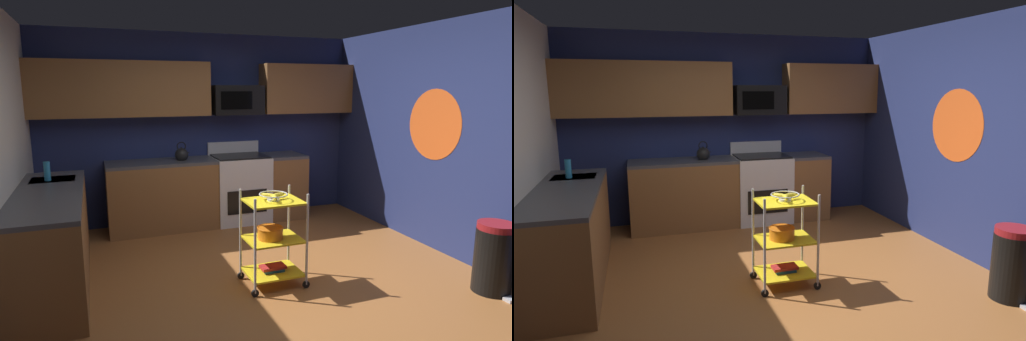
% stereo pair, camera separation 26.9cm
% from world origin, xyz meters
% --- Properties ---
extents(floor, '(4.40, 4.80, 0.04)m').
position_xyz_m(floor, '(0.00, 0.00, -0.02)').
color(floor, '#995B2D').
rests_on(floor, ground).
extents(wall_back, '(4.52, 0.06, 2.60)m').
position_xyz_m(wall_back, '(0.00, 2.43, 1.30)').
color(wall_back, navy).
rests_on(wall_back, ground).
extents(wall_right, '(0.06, 4.80, 2.60)m').
position_xyz_m(wall_right, '(2.23, 0.00, 1.30)').
color(wall_right, navy).
rests_on(wall_right, ground).
extents(wall_flower_decal, '(0.00, 0.81, 0.81)m').
position_xyz_m(wall_flower_decal, '(2.20, 0.36, 1.45)').
color(wall_flower_decal, '#E5591E').
extents(counter_run, '(3.56, 2.73, 0.92)m').
position_xyz_m(counter_run, '(-0.84, 1.50, 0.46)').
color(counter_run, brown).
rests_on(counter_run, ground).
extents(oven_range, '(0.76, 0.65, 1.10)m').
position_xyz_m(oven_range, '(0.42, 2.10, 0.48)').
color(oven_range, white).
rests_on(oven_range, ground).
extents(upper_cabinets, '(4.40, 0.33, 0.70)m').
position_xyz_m(upper_cabinets, '(-0.09, 2.23, 1.85)').
color(upper_cabinets, brown).
extents(microwave, '(0.70, 0.39, 0.40)m').
position_xyz_m(microwave, '(0.42, 2.21, 1.70)').
color(microwave, black).
extents(rolling_cart, '(0.58, 0.43, 0.91)m').
position_xyz_m(rolling_cart, '(0.06, 0.04, 0.45)').
color(rolling_cart, silver).
rests_on(rolling_cart, ground).
extents(fruit_bowl, '(0.27, 0.27, 0.07)m').
position_xyz_m(fruit_bowl, '(0.06, 0.04, 0.88)').
color(fruit_bowl, silver).
rests_on(fruit_bowl, rolling_cart).
extents(mixing_bowl_large, '(0.25, 0.25, 0.11)m').
position_xyz_m(mixing_bowl_large, '(0.03, 0.04, 0.52)').
color(mixing_bowl_large, orange).
rests_on(mixing_bowl_large, rolling_cart).
extents(book_stack, '(0.24, 0.14, 0.05)m').
position_xyz_m(book_stack, '(0.06, 0.04, 0.16)').
color(book_stack, '#1E4C8C').
rests_on(book_stack, rolling_cart).
extents(kettle, '(0.21, 0.18, 0.26)m').
position_xyz_m(kettle, '(-0.39, 2.10, 1.00)').
color(kettle, black).
rests_on(kettle, counter_run).
extents(dish_soap_bottle, '(0.06, 0.06, 0.20)m').
position_xyz_m(dish_soap_bottle, '(-1.94, 1.28, 1.02)').
color(dish_soap_bottle, '#2D8CBF').
rests_on(dish_soap_bottle, counter_run).
extents(trash_can, '(0.34, 0.42, 0.66)m').
position_xyz_m(trash_can, '(1.90, -0.83, 0.33)').
color(trash_can, black).
rests_on(trash_can, ground).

